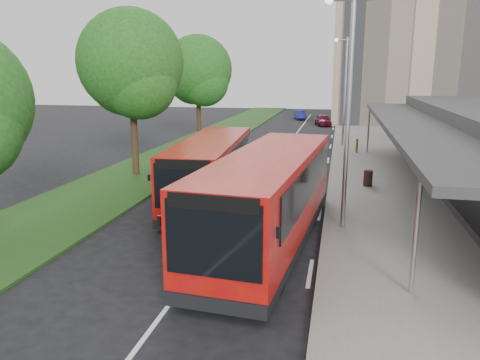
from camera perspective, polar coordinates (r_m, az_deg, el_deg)
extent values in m
plane|color=black|center=(16.15, -2.85, -7.42)|extent=(120.00, 120.00, 0.00)
cube|color=gray|center=(35.12, 15.29, 3.44)|extent=(5.00, 80.00, 0.15)
cube|color=#1C3F14|center=(36.72, -5.43, 4.21)|extent=(5.00, 80.00, 0.10)
cube|color=silver|center=(30.40, 4.41, 2.31)|extent=(0.12, 70.00, 0.01)
cube|color=silver|center=(13.82, 8.54, -11.15)|extent=(0.12, 2.00, 0.01)
cube|color=silver|center=(19.45, 9.69, -3.99)|extent=(0.12, 2.00, 0.01)
cube|color=silver|center=(25.25, 10.31, -0.07)|extent=(0.12, 2.00, 0.01)
cube|color=silver|center=(31.13, 10.69, 2.37)|extent=(0.12, 2.00, 0.01)
cube|color=silver|center=(37.05, 10.96, 4.04)|extent=(0.12, 2.00, 0.01)
cube|color=silver|center=(42.99, 11.15, 5.25)|extent=(0.12, 2.00, 0.01)
cube|color=silver|center=(48.94, 11.29, 6.16)|extent=(0.12, 2.00, 0.01)
cube|color=silver|center=(54.90, 11.41, 6.87)|extent=(0.12, 2.00, 0.01)
cube|color=silver|center=(60.88, 11.50, 7.45)|extent=(0.12, 2.00, 0.01)
cube|color=tan|center=(57.60, 22.96, 15.38)|extent=(22.00, 12.00, 18.00)
cube|color=black|center=(23.41, 23.06, 2.05)|extent=(0.06, 24.00, 2.20)
cube|color=#2F2F31|center=(22.97, 20.29, 6.38)|extent=(2.80, 26.00, 0.25)
cylinder|color=#97999F|center=(12.43, 20.61, -6.53)|extent=(0.12, 0.12, 3.30)
cylinder|color=#97999F|center=(33.90, 15.37, 5.80)|extent=(0.12, 0.12, 3.30)
cylinder|color=#322014|center=(26.25, -12.74, 5.15)|extent=(0.36, 0.36, 4.37)
sphere|color=#184713|center=(26.03, -13.18, 13.85)|extent=(5.57, 5.57, 5.57)
sphere|color=#184713|center=(25.41, -12.20, 11.68)|extent=(3.98, 3.98, 3.98)
sphere|color=#184713|center=(26.69, -13.64, 12.30)|extent=(4.37, 4.37, 4.37)
cylinder|color=#322014|center=(37.42, -5.04, 7.51)|extent=(0.36, 0.36, 4.15)
sphere|color=#184713|center=(37.25, -5.16, 13.29)|extent=(5.28, 5.28, 5.28)
sphere|color=#184713|center=(36.70, -4.40, 11.84)|extent=(3.77, 3.77, 3.77)
sphere|color=#184713|center=(37.88, -5.65, 12.28)|extent=(4.15, 4.15, 4.15)
cylinder|color=#97999F|center=(16.68, 13.03, 7.59)|extent=(0.16, 0.16, 8.00)
cylinder|color=#97999F|center=(16.77, 13.01, 20.65)|extent=(1.40, 0.10, 0.10)
sphere|color=silver|center=(16.78, 10.82, 20.74)|extent=(0.28, 0.28, 0.28)
cylinder|color=#97999F|center=(36.64, 12.67, 10.38)|extent=(0.16, 0.16, 8.00)
cylinder|color=#97999F|center=(36.69, 12.65, 16.33)|extent=(1.40, 0.10, 0.10)
sphere|color=silver|center=(36.69, 11.67, 16.38)|extent=(0.28, 0.28, 0.28)
cube|color=#B41709|center=(15.48, 3.59, -1.72)|extent=(3.45, 10.85, 2.69)
cube|color=black|center=(15.86, 3.52, -6.32)|extent=(3.48, 10.87, 0.30)
cube|color=black|center=(10.49, -3.30, -7.36)|extent=(2.28, 0.25, 1.78)
cube|color=black|center=(20.52, 7.11, 3.09)|extent=(2.23, 0.24, 1.32)
cube|color=black|center=(15.98, -0.63, 0.56)|extent=(0.84, 9.11, 1.22)
cube|color=black|center=(15.42, 8.54, -0.05)|extent=(0.84, 9.11, 1.22)
cube|color=black|center=(11.13, -3.21, -15.00)|extent=(2.54, 0.30, 0.36)
cube|color=black|center=(10.22, -3.38, -2.84)|extent=(2.13, 0.22, 0.36)
cube|color=black|center=(11.15, -9.81, -4.92)|extent=(0.09, 0.09, 0.25)
cube|color=black|center=(10.23, 4.67, -6.41)|extent=(0.09, 0.09, 0.25)
cylinder|color=black|center=(13.06, -4.74, -10.37)|extent=(0.38, 0.94, 0.91)
cylinder|color=black|center=(12.49, 4.58, -11.51)|extent=(0.38, 0.94, 0.91)
cylinder|color=black|center=(19.29, 2.85, -2.57)|extent=(0.38, 0.94, 0.91)
cylinder|color=black|center=(18.90, 9.14, -3.05)|extent=(0.38, 0.94, 0.91)
cube|color=#B41709|center=(20.85, -3.51, 1.66)|extent=(2.96, 9.78, 2.43)
cube|color=black|center=(21.11, -3.47, -1.50)|extent=(2.98, 9.80, 0.28)
cube|color=black|center=(16.19, -6.93, -0.80)|extent=(2.06, 0.19, 1.61)
cube|color=black|center=(25.48, -1.35, 4.65)|extent=(2.02, 0.19, 1.19)
cube|color=black|center=(21.29, -6.47, 3.04)|extent=(0.63, 8.25, 1.10)
cube|color=black|center=(20.84, -0.23, 2.90)|extent=(0.63, 8.25, 1.10)
cube|color=black|center=(16.58, -6.81, -5.59)|extent=(2.30, 0.24, 0.32)
cube|color=black|center=(16.02, -7.02, 1.90)|extent=(1.93, 0.17, 0.32)
cube|color=black|center=(16.70, -11.04, 0.28)|extent=(0.09, 0.09, 0.23)
cube|color=black|center=(16.06, -2.33, 0.01)|extent=(0.09, 0.09, 0.23)
cylinder|color=black|center=(18.40, -8.35, -3.60)|extent=(0.33, 0.84, 0.83)
cylinder|color=black|center=(17.97, -2.43, -3.88)|extent=(0.33, 0.84, 0.83)
cylinder|color=black|center=(24.27, -4.24, 0.56)|extent=(0.33, 0.84, 0.83)
cylinder|color=black|center=(23.94, 0.27, 0.42)|extent=(0.33, 0.84, 0.83)
cylinder|color=#321C14|center=(23.85, 15.33, 0.22)|extent=(0.57, 0.57, 0.78)
cylinder|color=#D7980B|center=(33.66, 14.05, 4.09)|extent=(0.18, 0.18, 0.98)
imported|color=#5C0D1E|center=(51.60, 10.10, 7.21)|extent=(2.14, 3.75, 1.20)
imported|color=navy|center=(58.10, 7.31, 7.88)|extent=(1.79, 3.47, 1.09)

